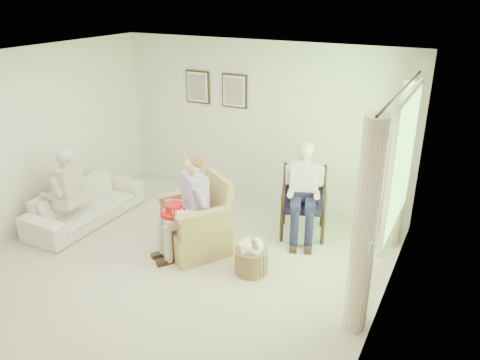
{
  "coord_description": "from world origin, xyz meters",
  "views": [
    {
      "loc": [
        3.11,
        -3.92,
        3.35
      ],
      "look_at": [
        0.55,
        0.98,
        1.05
      ],
      "focal_mm": 35.0,
      "sensor_mm": 36.0,
      "label": 1
    }
  ],
  "objects": [
    {
      "name": "floor",
      "position": [
        0.0,
        0.0,
        0.0
      ],
      "size": [
        5.5,
        5.5,
        0.0
      ],
      "primitive_type": "plane",
      "color": "beige",
      "rests_on": "ground"
    },
    {
      "name": "back_wall",
      "position": [
        0.0,
        2.75,
        1.3
      ],
      "size": [
        5.0,
        0.04,
        2.6
      ],
      "primitive_type": "cube",
      "color": "silver",
      "rests_on": "ground"
    },
    {
      "name": "left_wall",
      "position": [
        -2.5,
        0.0,
        1.3
      ],
      "size": [
        0.04,
        5.5,
        2.6
      ],
      "primitive_type": "cube",
      "color": "silver",
      "rests_on": "ground"
    },
    {
      "name": "right_wall",
      "position": [
        2.5,
        0.0,
        1.3
      ],
      "size": [
        0.04,
        5.5,
        2.6
      ],
      "primitive_type": "cube",
      "color": "silver",
      "rests_on": "ground"
    },
    {
      "name": "ceiling",
      "position": [
        0.0,
        0.0,
        2.6
      ],
      "size": [
        5.0,
        5.5,
        0.02
      ],
      "primitive_type": "cube",
      "color": "white",
      "rests_on": "back_wall"
    },
    {
      "name": "window",
      "position": [
        2.46,
        1.2,
        1.58
      ],
      "size": [
        0.13,
        2.5,
        1.63
      ],
      "color": "#2D6B23",
      "rests_on": "right_wall"
    },
    {
      "name": "curtain_left",
      "position": [
        2.33,
        0.22,
        1.15
      ],
      "size": [
        0.34,
        0.34,
        2.3
      ],
      "primitive_type": "cylinder",
      "color": "beige",
      "rests_on": "ground"
    },
    {
      "name": "curtain_right",
      "position": [
        2.33,
        2.18,
        1.15
      ],
      "size": [
        0.34,
        0.34,
        2.3
      ],
      "primitive_type": "cylinder",
      "color": "beige",
      "rests_on": "ground"
    },
    {
      "name": "framed_print_left",
      "position": [
        -1.15,
        2.71,
        1.78
      ],
      "size": [
        0.45,
        0.05,
        0.55
      ],
      "color": "#382114",
      "rests_on": "back_wall"
    },
    {
      "name": "framed_print_right",
      "position": [
        -0.45,
        2.71,
        1.78
      ],
      "size": [
        0.45,
        0.05,
        0.55
      ],
      "color": "#382114",
      "rests_on": "back_wall"
    },
    {
      "name": "wicker_armchair",
      "position": [
        0.01,
        0.76,
        0.33
      ],
      "size": [
        0.81,
        0.8,
        1.04
      ],
      "rotation": [
        0.0,
        0.0,
        -0.6
      ],
      "color": "tan",
      "rests_on": "ground"
    },
    {
      "name": "wood_armchair",
      "position": [
        1.13,
        1.92,
        0.53
      ],
      "size": [
        0.62,
        0.59,
        0.96
      ],
      "rotation": [
        0.0,
        0.0,
        0.34
      ],
      "color": "black",
      "rests_on": "ground"
    },
    {
      "name": "sofa",
      "position": [
        -1.95,
        0.69,
        0.28
      ],
      "size": [
        1.89,
        0.74,
        0.55
      ],
      "primitive_type": "imported",
      "rotation": [
        0.0,
        0.0,
        1.57
      ],
      "color": "white",
      "rests_on": "ground"
    },
    {
      "name": "person_wicker",
      "position": [
        0.01,
        0.62,
        0.79
      ],
      "size": [
        0.4,
        0.62,
        1.35
      ],
      "rotation": [
        0.0,
        0.0,
        -0.6
      ],
      "color": "#BFB199",
      "rests_on": "ground"
    },
    {
      "name": "person_dark",
      "position": [
        1.13,
        1.76,
        0.8
      ],
      "size": [
        0.4,
        0.63,
        1.36
      ],
      "rotation": [
        0.0,
        0.0,
        0.34
      ],
      "color": "#1C1A3A",
      "rests_on": "ground"
    },
    {
      "name": "person_sofa",
      "position": [
        -1.95,
        0.34,
        0.69
      ],
      "size": [
        0.42,
        0.62,
        1.23
      ],
      "rotation": [
        0.0,
        0.0,
        -1.41
      ],
      "color": "beige",
      "rests_on": "ground"
    },
    {
      "name": "red_hat",
      "position": [
        -0.13,
        0.46,
        0.7
      ],
      "size": [
        0.35,
        0.35,
        0.14
      ],
      "color": "red",
      "rests_on": "person_wicker"
    },
    {
      "name": "hatbox",
      "position": [
        0.92,
        0.6,
        0.24
      ],
      "size": [
        0.53,
        0.53,
        0.62
      ],
      "color": "tan",
      "rests_on": "ground"
    }
  ]
}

